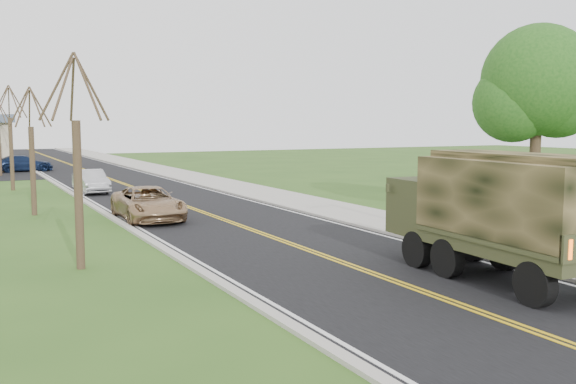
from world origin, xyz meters
TOP-DOWN VIEW (x-y plane):
  - ground at (0.00, 0.00)m, footprint 160.00×160.00m
  - road at (0.00, 40.00)m, footprint 8.00×120.00m
  - curb_right at (4.15, 40.00)m, footprint 0.30×120.00m
  - sidewalk_right at (5.90, 40.00)m, footprint 3.20×120.00m
  - curb_left at (-4.15, 40.00)m, footprint 0.30×120.00m
  - leafy_tree at (11.00, 10.01)m, footprint 4.83×4.50m
  - bare_tree_a at (-7.00, 10.00)m, footprint 1.93×2.26m
  - bare_tree_b at (-7.00, 22.00)m, footprint 1.83×2.14m
  - bare_tree_c at (-7.00, 34.00)m, footprint 2.04×2.39m
  - military_truck at (2.51, 3.57)m, footprint 2.66×6.87m
  - suv_champagne at (-2.82, 18.27)m, footprint 2.45×5.14m
  - sedan_silver at (-3.00, 30.25)m, footprint 1.58×4.21m
  - pickup_navy at (10.50, 11.08)m, footprint 4.69×1.93m
  - lot_car_navy at (-5.00, 50.00)m, footprint 4.97×2.46m

SIDE VIEW (x-z plane):
  - ground at x=0.00m, z-range 0.00..0.00m
  - road at x=0.00m, z-range 0.00..0.01m
  - sidewalk_right at x=5.90m, z-range 0.00..0.10m
  - curb_left at x=-4.15m, z-range 0.00..0.10m
  - curb_right at x=4.15m, z-range 0.00..0.12m
  - pickup_navy at x=10.50m, z-range 0.00..1.36m
  - sedan_silver at x=-3.00m, z-range 0.00..1.37m
  - lot_car_navy at x=-5.00m, z-range 0.00..1.39m
  - suv_champagne at x=-2.82m, z-range 0.00..1.42m
  - military_truck at x=2.51m, z-range 0.25..3.62m
  - bare_tree_b at x=-7.00m, z-range -0.39..5.34m
  - bare_tree_a at x=-7.00m, z-range -0.41..5.66m
  - bare_tree_c at x=-7.00m, z-range -0.44..5.99m
  - leafy_tree at x=11.00m, z-range 1.44..9.54m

